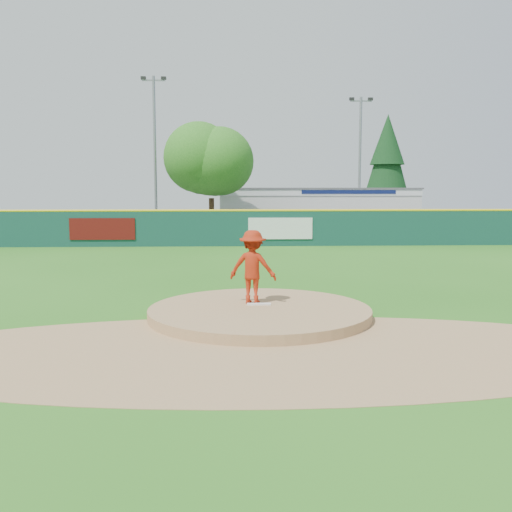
{
  "coord_description": "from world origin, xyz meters",
  "views": [
    {
      "loc": [
        -0.71,
        -13.87,
        3.14
      ],
      "look_at": [
        0.0,
        2.0,
        1.3
      ],
      "focal_mm": 40.0,
      "sensor_mm": 36.0,
      "label": 1
    }
  ],
  "objects_px": {
    "van": "(193,229)",
    "conifer_tree": "(387,162)",
    "pitcher": "(253,267)",
    "light_pole_left": "(155,148)",
    "light_pole_right": "(360,158)",
    "deciduous_tree": "(211,169)",
    "pool_building_grp": "(314,208)"
  },
  "relations": [
    {
      "from": "van",
      "to": "deciduous_tree",
      "type": "xyz_separation_m",
      "value": [
        1.06,
        2.79,
        3.86
      ]
    },
    {
      "from": "pitcher",
      "to": "light_pole_left",
      "type": "bearing_deg",
      "value": -61.48
    },
    {
      "from": "pitcher",
      "to": "pool_building_grp",
      "type": "distance_m",
      "value": 32.02
    },
    {
      "from": "pitcher",
      "to": "van",
      "type": "distance_m",
      "value": 21.84
    },
    {
      "from": "conifer_tree",
      "to": "light_pole_right",
      "type": "height_order",
      "value": "light_pole_right"
    },
    {
      "from": "deciduous_tree",
      "to": "light_pole_left",
      "type": "relative_size",
      "value": 0.67
    },
    {
      "from": "pitcher",
      "to": "light_pole_left",
      "type": "distance_m",
      "value": 27.5
    },
    {
      "from": "deciduous_tree",
      "to": "light_pole_left",
      "type": "distance_m",
      "value": 4.72
    },
    {
      "from": "pitcher",
      "to": "conifer_tree",
      "type": "distance_m",
      "value": 38.04
    },
    {
      "from": "pitcher",
      "to": "van",
      "type": "relative_size",
      "value": 0.39
    },
    {
      "from": "deciduous_tree",
      "to": "light_pole_right",
      "type": "distance_m",
      "value": 11.75
    },
    {
      "from": "pool_building_grp",
      "to": "van",
      "type": "bearing_deg",
      "value": -132.8
    },
    {
      "from": "pitcher",
      "to": "deciduous_tree",
      "type": "xyz_separation_m",
      "value": [
        -1.85,
        24.43,
        3.37
      ]
    },
    {
      "from": "pitcher",
      "to": "pool_building_grp",
      "type": "bearing_deg",
      "value": -85.04
    },
    {
      "from": "light_pole_right",
      "to": "pool_building_grp",
      "type": "bearing_deg",
      "value": 135.05
    },
    {
      "from": "light_pole_left",
      "to": "pool_building_grp",
      "type": "bearing_deg",
      "value": 22.6
    },
    {
      "from": "deciduous_tree",
      "to": "conifer_tree",
      "type": "height_order",
      "value": "conifer_tree"
    },
    {
      "from": "deciduous_tree",
      "to": "conifer_tree",
      "type": "bearing_deg",
      "value": 36.25
    },
    {
      "from": "pitcher",
      "to": "light_pole_right",
      "type": "bearing_deg",
      "value": -91.8
    },
    {
      "from": "conifer_tree",
      "to": "deciduous_tree",
      "type": "bearing_deg",
      "value": -143.75
    },
    {
      "from": "light_pole_left",
      "to": "pitcher",
      "type": "bearing_deg",
      "value": -77.51
    },
    {
      "from": "van",
      "to": "conifer_tree",
      "type": "bearing_deg",
      "value": -32.85
    },
    {
      "from": "van",
      "to": "pool_building_grp",
      "type": "distance_m",
      "value": 13.38
    },
    {
      "from": "deciduous_tree",
      "to": "light_pole_left",
      "type": "height_order",
      "value": "light_pole_left"
    },
    {
      "from": "deciduous_tree",
      "to": "pool_building_grp",
      "type": "bearing_deg",
      "value": 41.16
    },
    {
      "from": "pitcher",
      "to": "deciduous_tree",
      "type": "relative_size",
      "value": 0.25
    },
    {
      "from": "van",
      "to": "conifer_tree",
      "type": "relative_size",
      "value": 0.51
    },
    {
      "from": "pitcher",
      "to": "light_pole_left",
      "type": "height_order",
      "value": "light_pole_left"
    },
    {
      "from": "van",
      "to": "deciduous_tree",
      "type": "relative_size",
      "value": 0.66
    },
    {
      "from": "light_pole_right",
      "to": "light_pole_left",
      "type": "bearing_deg",
      "value": -172.41
    },
    {
      "from": "pitcher",
      "to": "light_pole_right",
      "type": "distance_m",
      "value": 30.18
    },
    {
      "from": "pitcher",
      "to": "van",
      "type": "xyz_separation_m",
      "value": [
        -2.92,
        21.64,
        -0.5
      ]
    }
  ]
}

